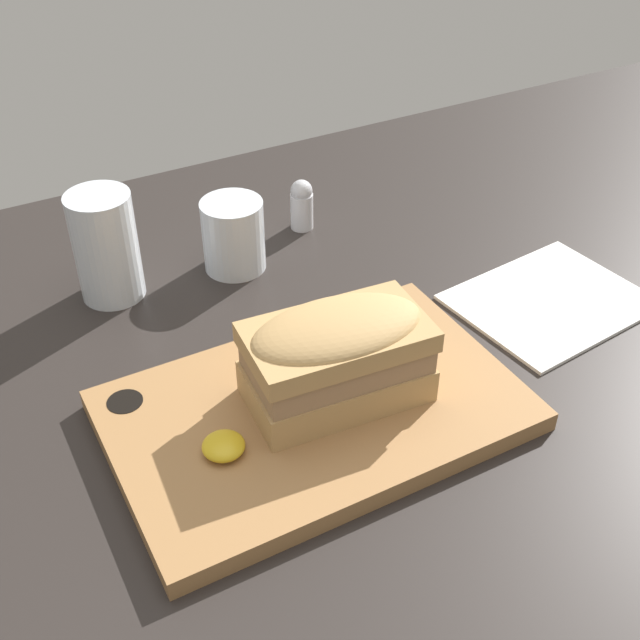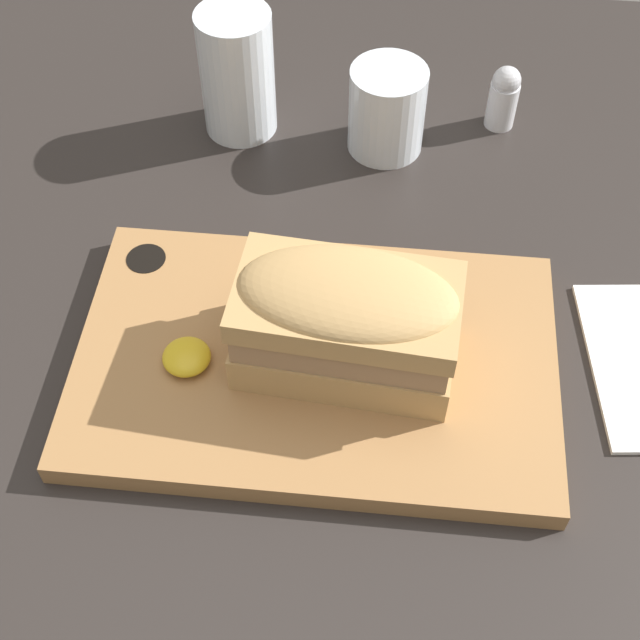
{
  "view_description": "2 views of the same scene",
  "coord_description": "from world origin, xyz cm",
  "px_view_note": "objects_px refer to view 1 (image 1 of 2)",
  "views": [
    {
      "loc": [
        -24.82,
        -44.96,
        51.74
      ],
      "look_at": [
        1.34,
        3.02,
        10.11
      ],
      "focal_mm": 45.0,
      "sensor_mm": 36.0,
      "label": 1
    },
    {
      "loc": [
        3.25,
        -37.69,
        56.97
      ],
      "look_at": [
        -0.53,
        0.16,
        7.89
      ],
      "focal_mm": 50.0,
      "sensor_mm": 36.0,
      "label": 2
    }
  ],
  "objects_px": {
    "napkin": "(550,301)",
    "water_glass": "(107,253)",
    "wine_glass": "(234,238)",
    "serving_board": "(314,411)",
    "salt_shaker": "(302,204)",
    "sandwich": "(337,354)"
  },
  "relations": [
    {
      "from": "serving_board",
      "to": "salt_shaker",
      "type": "relative_size",
      "value": 5.65
    },
    {
      "from": "serving_board",
      "to": "sandwich",
      "type": "xyz_separation_m",
      "value": [
        0.02,
        -0.0,
        0.06
      ]
    },
    {
      "from": "water_glass",
      "to": "salt_shaker",
      "type": "distance_m",
      "value": 0.24
    },
    {
      "from": "water_glass",
      "to": "serving_board",
      "type": "bearing_deg",
      "value": -70.24
    },
    {
      "from": "sandwich",
      "to": "serving_board",
      "type": "bearing_deg",
      "value": 179.68
    },
    {
      "from": "serving_board",
      "to": "napkin",
      "type": "bearing_deg",
      "value": 6.43
    },
    {
      "from": "sandwich",
      "to": "water_glass",
      "type": "xyz_separation_m",
      "value": [
        -0.12,
        0.27,
        -0.01
      ]
    },
    {
      "from": "water_glass",
      "to": "sandwich",
      "type": "bearing_deg",
      "value": -66.22
    },
    {
      "from": "serving_board",
      "to": "salt_shaker",
      "type": "distance_m",
      "value": 0.33
    },
    {
      "from": "wine_glass",
      "to": "salt_shaker",
      "type": "xyz_separation_m",
      "value": [
        0.11,
        0.04,
        -0.01
      ]
    },
    {
      "from": "serving_board",
      "to": "water_glass",
      "type": "distance_m",
      "value": 0.29
    },
    {
      "from": "salt_shaker",
      "to": "wine_glass",
      "type": "bearing_deg",
      "value": -158.99
    },
    {
      "from": "napkin",
      "to": "water_glass",
      "type": "bearing_deg",
      "value": 149.24
    },
    {
      "from": "sandwich",
      "to": "water_glass",
      "type": "distance_m",
      "value": 0.3
    },
    {
      "from": "napkin",
      "to": "wine_glass",
      "type": "bearing_deg",
      "value": 139.73
    },
    {
      "from": "serving_board",
      "to": "sandwich",
      "type": "relative_size",
      "value": 2.2
    },
    {
      "from": "water_glass",
      "to": "wine_glass",
      "type": "height_order",
      "value": "water_glass"
    },
    {
      "from": "water_glass",
      "to": "napkin",
      "type": "bearing_deg",
      "value": -30.76
    },
    {
      "from": "serving_board",
      "to": "wine_glass",
      "type": "xyz_separation_m",
      "value": [
        0.04,
        0.26,
        0.03
      ]
    },
    {
      "from": "wine_glass",
      "to": "water_glass",
      "type": "bearing_deg",
      "value": 173.99
    },
    {
      "from": "sandwich",
      "to": "napkin",
      "type": "height_order",
      "value": "sandwich"
    },
    {
      "from": "water_glass",
      "to": "napkin",
      "type": "height_order",
      "value": "water_glass"
    }
  ]
}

